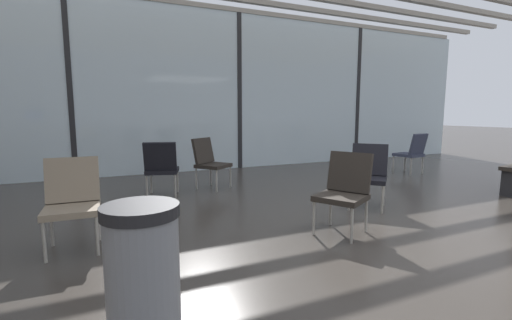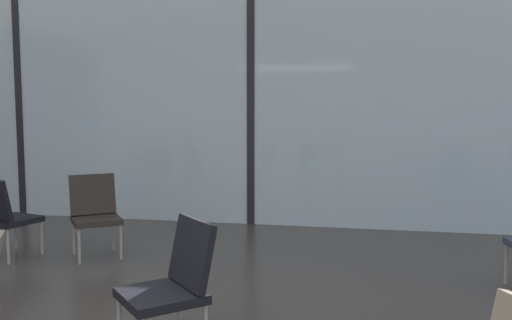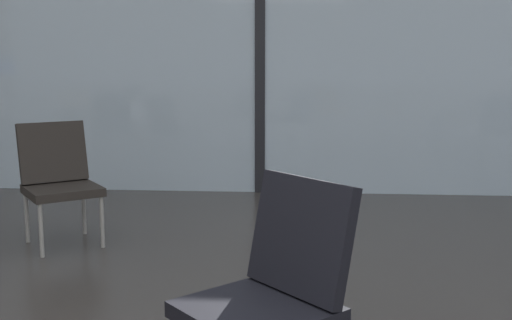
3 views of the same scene
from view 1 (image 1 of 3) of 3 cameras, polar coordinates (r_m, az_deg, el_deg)
name	(u,v)px [view 1 (image 1 of 3)]	position (r m, az deg, el deg)	size (l,w,h in m)	color
ground_plane	(422,237)	(4.16, 25.60, -11.28)	(60.00, 60.00, 0.00)	#38332D
glass_curtain_wall	(239,92)	(8.29, -2.82, 11.02)	(14.00, 0.08, 3.56)	silver
window_mullion_0	(70,88)	(7.71, -28.20, 10.38)	(0.10, 0.12, 3.56)	black
window_mullion_1	(239,92)	(8.29, -2.82, 11.02)	(0.10, 0.12, 3.56)	black
window_mullion_2	(357,95)	(10.12, 16.21, 10.13)	(0.10, 0.12, 3.56)	black
parked_airplane	(213,87)	(13.37, -7.04, 11.79)	(10.89, 4.52, 4.52)	#B2BCD6
lounge_chair_2	(161,166)	(5.56, -15.23, -0.90)	(0.61, 0.64, 0.87)	black
lounge_chair_3	(72,198)	(3.79, -27.88, -5.51)	(0.50, 0.54, 0.87)	#7F705B
lounge_chair_4	(412,151)	(8.16, 24.26, 1.37)	(0.55, 0.59, 0.87)	#33384C
lounge_chair_5	(345,188)	(3.92, 14.32, -4.41)	(0.69, 0.67, 0.87)	#28231E
lounge_chair_6	(368,172)	(5.07, 17.95, -1.82)	(0.71, 0.71, 0.87)	black
lounge_chair_7	(209,160)	(6.08, -7.68, 0.02)	(0.70, 0.71, 0.87)	#28231E
trash_bin	(144,287)	(1.94, -17.92, -19.24)	(0.38, 0.38, 0.86)	slate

